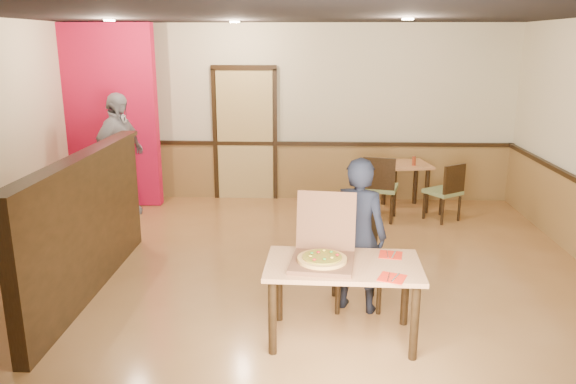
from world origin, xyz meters
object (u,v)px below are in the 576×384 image
at_px(pizza_box, 323,255).
at_px(diner, 358,235).
at_px(side_chair_right, 446,190).
at_px(side_chair_left, 380,186).
at_px(main_table, 343,275).
at_px(condiment, 414,161).
at_px(side_table, 406,174).
at_px(passerby, 119,156).
at_px(diner_chair, 356,252).

bearing_deg(pizza_box, diner, 65.51).
height_order(side_chair_right, diner, diner).
xyz_separation_m(side_chair_left, pizza_box, (-0.88, -3.37, 0.25)).
distance_m(main_table, condiment, 4.05).
distance_m(side_table, pizza_box, 4.21).
xyz_separation_m(main_table, side_table, (1.17, 4.00, -0.05)).
distance_m(diner, pizza_box, 0.66).
relative_size(side_chair_left, condiment, 6.96).
distance_m(main_table, side_table, 4.17).
height_order(side_chair_left, passerby, passerby).
height_order(main_table, side_chair_left, side_chair_left).
xyz_separation_m(side_table, passerby, (-4.25, -0.53, 0.36)).
bearing_deg(main_table, pizza_box, 177.87).
bearing_deg(side_chair_left, main_table, 92.43).
distance_m(pizza_box, condiment, 4.09).
xyz_separation_m(diner_chair, side_chair_left, (0.54, 2.65, -0.00)).
relative_size(main_table, side_table, 1.74).
bearing_deg(side_table, passerby, -172.85).
distance_m(diner, condiment, 3.45).
relative_size(side_chair_left, side_table, 1.24).
bearing_deg(side_chair_left, diner_chair, 92.77).
bearing_deg(diner_chair, condiment, 68.21).
height_order(passerby, condiment, passerby).
bearing_deg(diner, pizza_box, 78.79).
bearing_deg(diner, main_table, 93.80).
bearing_deg(condiment, passerby, -174.94).
xyz_separation_m(diner, passerby, (-3.25, 2.89, 0.16)).
height_order(side_chair_right, side_table, side_chair_right).
height_order(diner, condiment, diner).
distance_m(main_table, passerby, 4.64).
height_order(side_table, pizza_box, pizza_box).
bearing_deg(main_table, side_chair_right, 65.82).
xyz_separation_m(side_chair_left, side_chair_right, (0.95, 0.02, -0.06)).
xyz_separation_m(main_table, side_chair_right, (1.66, 3.39, -0.13)).
bearing_deg(side_chair_right, main_table, 28.75).
relative_size(side_table, pizza_box, 1.15).
distance_m(diner_chair, passerby, 4.26).
relative_size(main_table, diner, 0.89).
bearing_deg(condiment, side_chair_right, -48.54).
bearing_deg(passerby, pizza_box, -121.04).
relative_size(side_table, condiment, 5.60).
distance_m(side_chair_right, diner, 3.20).
distance_m(passerby, pizza_box, 4.51).
distance_m(diner, passerby, 4.35).
relative_size(side_chair_right, diner, 0.57).
height_order(diner_chair, condiment, diner_chair).
bearing_deg(side_chair_left, passerby, 12.95).
relative_size(side_chair_right, condiment, 6.22).
bearing_deg(side_chair_right, diner, 26.92).
relative_size(diner_chair, side_chair_right, 1.12).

